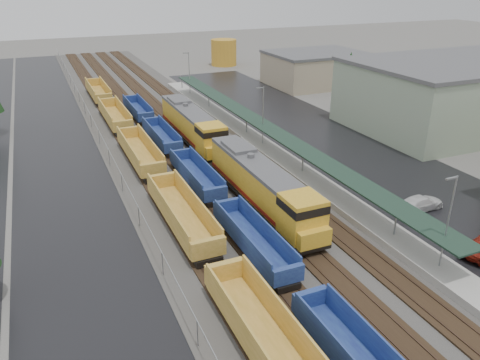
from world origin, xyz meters
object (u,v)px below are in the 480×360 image
(well_string_blue, at_px, (253,240))
(well_string_yellow, at_px, (182,214))
(locomotive_lead, at_px, (263,186))
(parked_car_east_c, at_px, (421,203))
(locomotive_trail, at_px, (193,125))
(storage_tank, at_px, (224,52))

(well_string_blue, bearing_deg, well_string_yellow, 122.27)
(locomotive_lead, relative_size, well_string_blue, 0.21)
(locomotive_lead, xyz_separation_m, well_string_yellow, (-8.00, -0.11, -1.21))
(well_string_yellow, bearing_deg, parked_car_east_c, -15.31)
(locomotive_trail, height_order, storage_tank, storage_tank)
(locomotive_lead, bearing_deg, well_string_blue, -121.81)
(locomotive_trail, distance_m, well_string_blue, 27.77)
(locomotive_lead, distance_m, well_string_yellow, 8.09)
(well_string_yellow, relative_size, parked_car_east_c, 24.25)
(parked_car_east_c, bearing_deg, well_string_blue, 86.94)
(parked_car_east_c, bearing_deg, well_string_yellow, 70.43)
(locomotive_trail, relative_size, storage_tank, 3.28)
(locomotive_trail, bearing_deg, well_string_yellow, -110.75)
(well_string_yellow, bearing_deg, storage_tank, 65.59)
(locomotive_trail, xyz_separation_m, storage_tank, (25.19, 52.03, 0.64))
(well_string_yellow, relative_size, well_string_blue, 1.19)
(well_string_blue, bearing_deg, locomotive_lead, 58.19)
(storage_tank, distance_m, parked_car_east_c, 79.96)
(well_string_yellow, relative_size, storage_tank, 18.81)
(locomotive_lead, distance_m, parked_car_east_c, 15.17)
(well_string_yellow, xyz_separation_m, well_string_blue, (4.00, -6.33, -0.13))
(locomotive_lead, xyz_separation_m, parked_car_east_c, (13.78, -6.08, -1.74))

